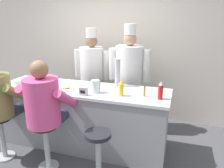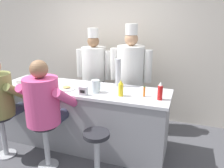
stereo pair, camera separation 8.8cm
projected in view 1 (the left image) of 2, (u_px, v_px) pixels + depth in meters
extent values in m
plane|color=#4C4C51|center=(73.00, 157.00, 3.23)|extent=(20.00, 20.00, 0.00)
cube|color=beige|center=(109.00, 50.00, 4.39)|extent=(10.00, 0.06, 2.70)
cube|color=gray|center=(83.00, 118.00, 3.43)|extent=(2.59, 0.72, 0.92)
cube|color=silver|center=(81.00, 89.00, 3.29)|extent=(2.64, 0.75, 0.04)
cylinder|color=red|center=(160.00, 92.00, 2.82)|extent=(0.06, 0.06, 0.19)
cone|color=white|center=(161.00, 83.00, 2.78)|extent=(0.05, 0.05, 0.05)
cylinder|color=yellow|center=(121.00, 90.00, 2.94)|extent=(0.07, 0.07, 0.17)
cone|color=yellow|center=(121.00, 82.00, 2.91)|extent=(0.06, 0.06, 0.06)
cylinder|color=orange|center=(144.00, 91.00, 2.93)|extent=(0.03, 0.03, 0.14)
cylinder|color=#287F2D|center=(145.00, 86.00, 2.91)|extent=(0.02, 0.02, 0.01)
cylinder|color=silver|center=(96.00, 86.00, 3.07)|extent=(0.12, 0.12, 0.18)
cube|color=silver|center=(100.00, 86.00, 3.05)|extent=(0.01, 0.01, 0.11)
cylinder|color=white|center=(66.00, 89.00, 3.22)|extent=(0.27, 0.27, 0.02)
ellipsoid|color=#E0BC60|center=(66.00, 87.00, 3.21)|extent=(0.12, 0.10, 0.03)
cylinder|color=white|center=(18.00, 82.00, 3.50)|extent=(0.14, 0.14, 0.06)
cylinder|color=white|center=(35.00, 86.00, 3.25)|extent=(0.08, 0.08, 0.09)
torus|color=white|center=(38.00, 86.00, 3.24)|extent=(0.07, 0.02, 0.07)
cylinder|color=#4C7AB2|center=(32.00, 81.00, 3.50)|extent=(0.09, 0.09, 0.09)
torus|color=#4C7AB2|center=(35.00, 81.00, 3.48)|extent=(0.07, 0.02, 0.07)
cylinder|color=#B7BABF|center=(118.00, 73.00, 3.33)|extent=(0.08, 0.08, 0.42)
cylinder|color=silver|center=(118.00, 59.00, 3.27)|extent=(0.09, 0.09, 0.01)
cube|color=silver|center=(84.00, 91.00, 2.97)|extent=(0.11, 0.06, 0.12)
cube|color=black|center=(82.00, 92.00, 2.94)|extent=(0.07, 0.01, 0.04)
cylinder|color=#B2B5BA|center=(5.00, 156.00, 3.23)|extent=(0.28, 0.28, 0.02)
cylinder|color=#B2B5BA|center=(2.00, 137.00, 3.14)|extent=(0.07, 0.07, 0.62)
cylinder|color=#33384C|center=(4.00, 109.00, 3.26)|extent=(0.16, 0.42, 0.16)
cylinder|color=#33384C|center=(16.00, 110.00, 3.20)|extent=(0.16, 0.42, 0.16)
cylinder|color=olive|center=(18.00, 93.00, 2.98)|extent=(0.11, 0.46, 0.36)
cylinder|color=#B2B5BA|center=(49.00, 166.00, 3.01)|extent=(0.28, 0.28, 0.02)
cylinder|color=#B2B5BA|center=(47.00, 146.00, 2.92)|extent=(0.07, 0.07, 0.62)
cylinder|color=#232328|center=(45.00, 126.00, 2.83)|extent=(0.33, 0.33, 0.05)
cylinder|color=#33384C|center=(47.00, 115.00, 3.05)|extent=(0.16, 0.43, 0.16)
cylinder|color=#33384C|center=(60.00, 117.00, 2.99)|extent=(0.16, 0.43, 0.16)
cylinder|color=#E54C8C|center=(42.00, 102.00, 2.74)|extent=(0.43, 0.43, 0.61)
cylinder|color=#E54C8C|center=(30.00, 94.00, 2.92)|extent=(0.11, 0.47, 0.37)
cylinder|color=#E54C8C|center=(66.00, 99.00, 2.76)|extent=(0.11, 0.47, 0.37)
sphere|color=#8C6647|center=(39.00, 69.00, 2.61)|extent=(0.22, 0.22, 0.22)
cylinder|color=#B2B5BA|center=(98.00, 156.00, 2.71)|extent=(0.07, 0.07, 0.62)
cylinder|color=#232328|center=(98.00, 135.00, 2.62)|extent=(0.33, 0.33, 0.05)
cube|color=#232328|center=(93.00, 100.00, 4.29)|extent=(0.35, 0.19, 0.83)
cube|color=white|center=(92.00, 93.00, 4.20)|extent=(0.31, 0.02, 0.50)
cylinder|color=white|center=(92.00, 64.00, 4.08)|extent=(0.45, 0.45, 0.62)
sphere|color=#8C6647|center=(91.00, 41.00, 3.96)|extent=(0.21, 0.21, 0.21)
cylinder|color=white|center=(91.00, 33.00, 3.91)|extent=(0.19, 0.19, 0.17)
cylinder|color=white|center=(78.00, 63.00, 4.16)|extent=(0.13, 0.13, 0.53)
cylinder|color=white|center=(107.00, 65.00, 4.00)|extent=(0.13, 0.13, 0.53)
cube|color=#232328|center=(128.00, 106.00, 3.99)|extent=(0.36, 0.20, 0.87)
cube|color=white|center=(128.00, 98.00, 3.89)|extent=(0.33, 0.02, 0.52)
cylinder|color=white|center=(129.00, 65.00, 3.77)|extent=(0.47, 0.47, 0.65)
sphere|color=tan|center=(130.00, 39.00, 3.64)|extent=(0.22, 0.22, 0.22)
cylinder|color=white|center=(130.00, 29.00, 3.59)|extent=(0.20, 0.20, 0.18)
cylinder|color=white|center=(113.00, 64.00, 3.85)|extent=(0.13, 0.13, 0.55)
cylinder|color=white|center=(147.00, 66.00, 3.68)|extent=(0.13, 0.13, 0.55)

